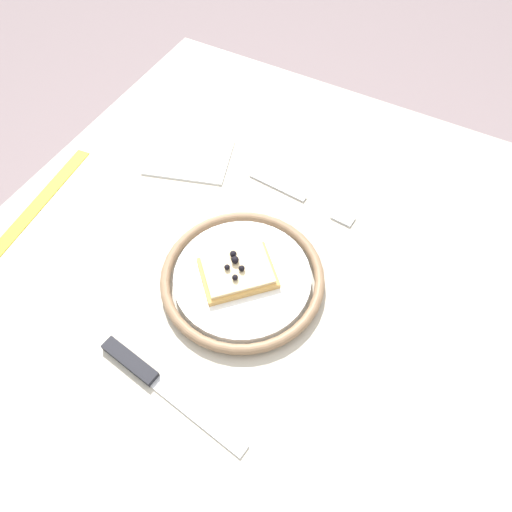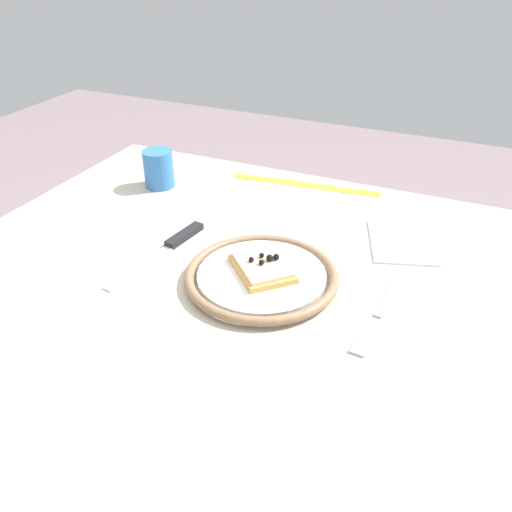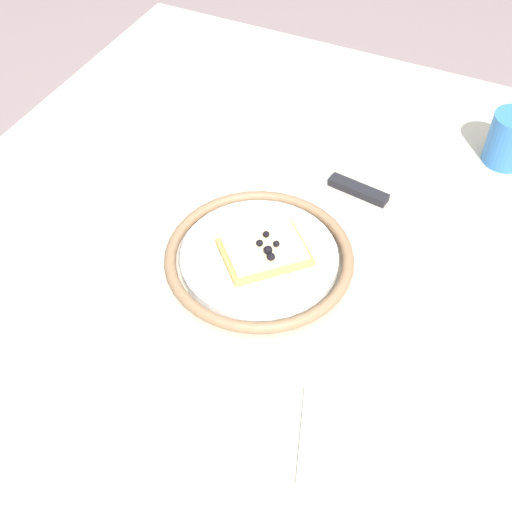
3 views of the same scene
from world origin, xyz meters
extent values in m
plane|color=gray|center=(0.00, 0.00, 0.00)|extent=(6.00, 6.00, 0.00)
cube|color=#BCB29E|center=(0.00, 0.00, 0.72)|extent=(1.06, 0.92, 0.03)
cylinder|color=#4C4742|center=(-0.47, -0.40, 0.35)|extent=(0.05, 0.05, 0.70)
cylinder|color=#4C4742|center=(-0.47, 0.40, 0.35)|extent=(0.05, 0.05, 0.70)
cylinder|color=white|center=(-0.02, -0.02, 0.74)|extent=(0.21, 0.21, 0.02)
torus|color=#8C6B4C|center=(-0.02, -0.02, 0.75)|extent=(0.25, 0.25, 0.02)
cube|color=tan|center=(-0.02, -0.03, 0.76)|extent=(0.13, 0.13, 0.01)
cube|color=beige|center=(-0.02, -0.03, 0.77)|extent=(0.12, 0.12, 0.01)
sphere|color=black|center=(-0.04, -0.05, 0.77)|extent=(0.01, 0.01, 0.01)
sphere|color=black|center=(-0.02, -0.04, 0.77)|extent=(0.01, 0.01, 0.01)
sphere|color=black|center=(-0.03, -0.04, 0.78)|extent=(0.01, 0.01, 0.01)
sphere|color=black|center=(-0.02, -0.03, 0.77)|extent=(0.01, 0.01, 0.01)
sphere|color=black|center=(-0.01, -0.03, 0.77)|extent=(0.01, 0.01, 0.01)
cube|color=silver|center=(0.18, 0.02, 0.74)|extent=(0.04, 0.15, 0.00)
cube|color=black|center=(0.16, -0.10, 0.74)|extent=(0.03, 0.09, 0.01)
cube|color=#BCBCBC|center=(-0.22, -0.06, 0.74)|extent=(0.02, 0.11, 0.00)
cube|color=#BCBCBC|center=(-0.21, 0.06, 0.74)|extent=(0.02, 0.04, 0.00)
cube|color=yellow|center=(0.04, -0.40, 0.74)|extent=(0.33, 0.06, 0.00)
cube|color=white|center=(-0.21, -0.24, 0.74)|extent=(0.15, 0.17, 0.00)
camera|label=1|loc=(0.29, 0.17, 1.35)|focal=32.82mm
camera|label=2|loc=(-0.30, 0.62, 1.23)|focal=37.20mm
camera|label=3|loc=(-0.57, -0.28, 1.40)|focal=47.78mm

